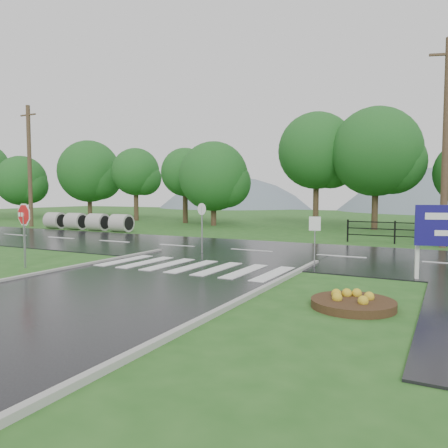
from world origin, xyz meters
The scene contains 14 objects.
ground centered at (0.00, 0.00, 0.00)m, with size 120.00×120.00×0.00m, color #25571D.
main_road centered at (0.00, 10.00, 0.00)m, with size 90.00×8.00×0.04m, color black.
crosswalk centered at (0.00, 5.00, 0.06)m, with size 6.50×2.80×0.02m.
curb_right centered at (3.55, -4.00, 0.00)m, with size 0.15×24.00×0.12m, color #A3A39B.
fence_west centered at (7.75, 16.00, 0.72)m, with size 9.58×0.08×1.20m.
hills centered at (3.49, 65.00, -15.54)m, with size 102.00×48.00×48.00m.
treeline centered at (1.00, 24.00, 0.00)m, with size 83.20×5.20×10.00m.
culvert_pipes centered at (-14.97, 15.00, 0.60)m, with size 7.60×1.20×1.20m.
stop_sign centered at (-5.18, 2.32, 1.69)m, with size 1.06×0.19×2.40m.
flower_bed centered at (6.02, 2.17, 0.14)m, with size 1.88×1.88×0.38m.
reg_sign_small centered at (3.74, 7.01, 1.30)m, with size 0.40×0.08×1.79m.
reg_sign_round centered at (-1.56, 8.29, 1.38)m, with size 0.49×0.17×2.18m.
utility_pole_west centered at (-21.39, 15.50, 4.77)m, with size 1.67×0.31×9.40m.
utility_pole_east centered at (7.59, 15.50, 5.00)m, with size 1.69×0.66×9.84m.
Camera 1 is at (7.94, -7.80, 2.59)m, focal length 35.00 mm.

